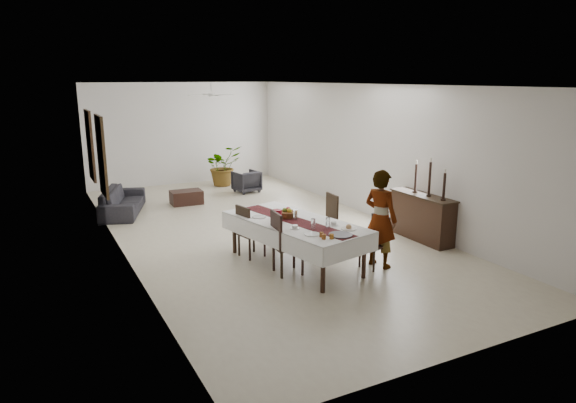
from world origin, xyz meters
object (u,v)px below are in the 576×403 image
Objects in this scene: dining_table_top at (295,223)px; sideboard_body at (422,218)px; woman at (380,219)px; sofa at (123,201)px; red_pitcher at (277,216)px.

dining_table_top is 1.68× the size of sideboard_body.
woman is 6.94m from sofa.
dining_table_top is 12.00× the size of red_pitcher.
red_pitcher is 3.42m from sideboard_body.
dining_table_top is 0.35m from red_pitcher.
woman reaches higher than dining_table_top.
dining_table_top is 1.53m from woman.
red_pitcher is (-0.30, 0.10, 0.15)m from dining_table_top.
sofa is at bearing 11.62° from woman.
woman is at bearing -130.43° from sofa.
red_pitcher is 0.10× the size of sofa.
dining_table_top is 1.47× the size of woman.
sofa is (-3.47, 5.98, -0.58)m from woman.
dining_table_top is at bearing -178.12° from sideboard_body.
sofa is (-5.23, 5.11, -0.16)m from sideboard_body.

